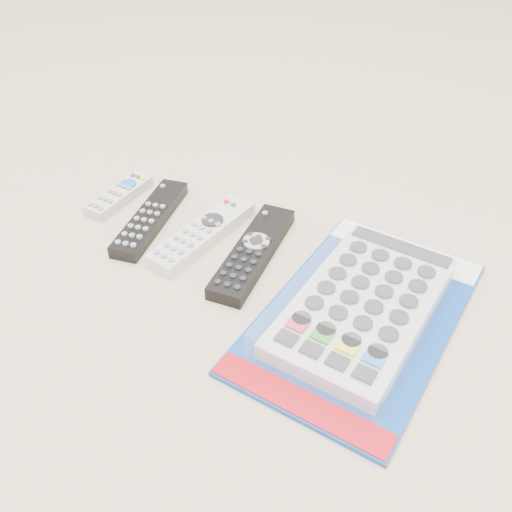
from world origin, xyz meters
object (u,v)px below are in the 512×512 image
at_px(remote_small_grey, 119,195).
at_px(jumbo_remote_packaged, 364,303).
at_px(remote_slim_black, 150,218).
at_px(remote_large_black, 253,252).
at_px(remote_silver_dvd, 202,233).

distance_m(remote_small_grey, jumbo_remote_packaged, 0.45).
xyz_separation_m(remote_slim_black, remote_large_black, (0.18, -0.01, 0.00)).
xyz_separation_m(remote_slim_black, remote_silver_dvd, (0.09, -0.00, 0.00)).
bearing_deg(remote_large_black, remote_silver_dvd, 172.05).
relative_size(remote_silver_dvd, jumbo_remote_packaged, 0.53).
relative_size(remote_silver_dvd, remote_large_black, 0.94).
xyz_separation_m(remote_slim_black, jumbo_remote_packaged, (0.36, -0.06, 0.01)).
bearing_deg(remote_small_grey, remote_slim_black, -17.14).
distance_m(remote_silver_dvd, remote_large_black, 0.09).
relative_size(remote_small_grey, remote_silver_dvd, 0.64).
height_order(remote_slim_black, jumbo_remote_packaged, jumbo_remote_packaged).
xyz_separation_m(remote_small_grey, remote_slim_black, (0.08, -0.04, 0.00)).
bearing_deg(jumbo_remote_packaged, remote_small_grey, 175.96).
bearing_deg(remote_slim_black, jumbo_remote_packaged, -16.58).
height_order(remote_slim_black, remote_silver_dvd, same).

